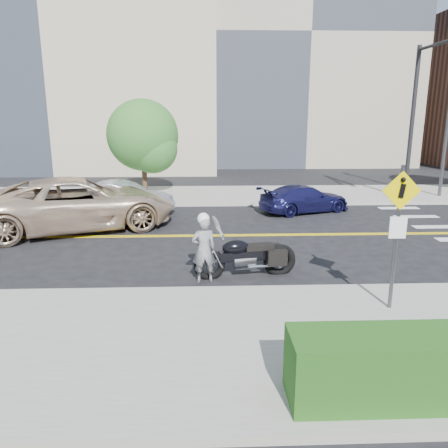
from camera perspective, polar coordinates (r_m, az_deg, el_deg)
name	(u,v)px	position (r m, az deg, el deg)	size (l,w,h in m)	color
ground_plane	(197,236)	(15.24, -3.53, -1.54)	(120.00, 120.00, 0.00)	black
sidewalk_near	(188,343)	(8.23, -4.75, -15.23)	(60.00, 5.00, 0.15)	#9E9B91
sidewalk_far	(200,195)	(22.54, -3.10, 3.79)	(60.00, 5.00, 0.15)	#9E9B91
building_left	(70,1)	(39.03, -19.53, 25.79)	(22.00, 14.00, 25.00)	tan
building_mid	(293,45)	(41.79, 9.05, 22.05)	(18.00, 14.00, 20.00)	#A39984
traffic_light	(424,101)	(21.97, 24.62, 14.36)	(0.28, 4.50, 7.00)	black
pedestrian_sign	(398,224)	(9.43, 21.75, -0.04)	(0.78, 0.08, 3.00)	#4C4C51
motorcyclist	(204,248)	(10.85, -2.65, -3.14)	(0.67, 0.50, 1.78)	#A6A7AB
motorcycle	(246,247)	(11.26, 2.93, -2.99)	(2.62, 0.80, 1.59)	black
suv	(78,203)	(16.77, -18.49, 2.56)	(3.17, 6.88, 1.91)	beige
parked_car_silver	(122,198)	(18.75, -13.21, 3.27)	(1.48, 4.24, 1.40)	#9E9FA5
parked_car_blue	(304,199)	(19.15, 10.45, 3.27)	(1.63, 4.01, 1.16)	#1B1A50
tree_far_a	(143,135)	(22.76, -10.57, 11.33)	(3.58, 3.58, 4.89)	#382619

